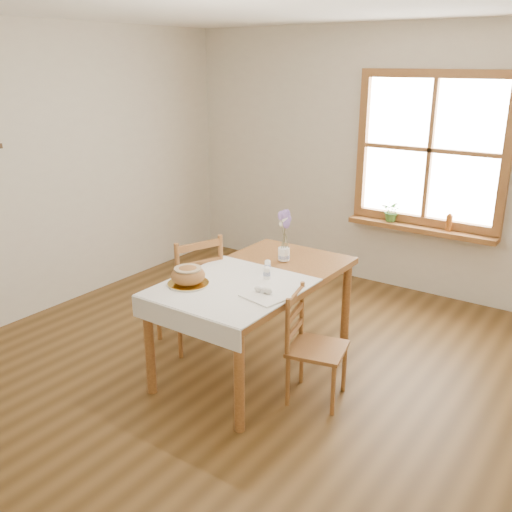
{
  "coord_description": "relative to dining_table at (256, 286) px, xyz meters",
  "views": [
    {
      "loc": [
        2.26,
        -2.92,
        2.26
      ],
      "look_at": [
        0.0,
        0.3,
        0.9
      ],
      "focal_mm": 40.0,
      "sensor_mm": 36.0,
      "label": 1
    }
  ],
  "objects": [
    {
      "name": "ground",
      "position": [
        0.0,
        -0.3,
        -0.66
      ],
      "size": [
        5.0,
        5.0,
        0.0
      ],
      "primitive_type": "plane",
      "color": "brown",
      "rests_on": "ground"
    },
    {
      "name": "room_walls",
      "position": [
        0.0,
        -0.3,
        1.04
      ],
      "size": [
        4.6,
        5.1,
        2.65
      ],
      "color": "beige",
      "rests_on": "ground"
    },
    {
      "name": "window",
      "position": [
        0.5,
        2.17,
        0.79
      ],
      "size": [
        1.46,
        0.08,
        1.46
      ],
      "color": "#9F6531",
      "rests_on": "ground"
    },
    {
      "name": "window_sill",
      "position": [
        0.5,
        2.1,
        0.03
      ],
      "size": [
        1.46,
        0.2,
        0.05
      ],
      "color": "#9F6531",
      "rests_on": "ground"
    },
    {
      "name": "dining_table",
      "position": [
        0.0,
        0.0,
        0.0
      ],
      "size": [
        0.9,
        1.6,
        0.75
      ],
      "color": "#9F6531",
      "rests_on": "ground"
    },
    {
      "name": "table_linen",
      "position": [
        0.0,
        -0.3,
        0.09
      ],
      "size": [
        0.91,
        0.99,
        0.01
      ],
      "primitive_type": "cube",
      "color": "white",
      "rests_on": "dining_table"
    },
    {
      "name": "chair_left",
      "position": [
        -0.68,
        0.0,
        -0.19
      ],
      "size": [
        0.59,
        0.58,
        0.96
      ],
      "primitive_type": null,
      "rotation": [
        0.0,
        0.0,
        -1.92
      ],
      "color": "#9F6531",
      "rests_on": "ground"
    },
    {
      "name": "chair_right",
      "position": [
        0.61,
        -0.13,
        -0.27
      ],
      "size": [
        0.46,
        0.45,
        0.79
      ],
      "primitive_type": null,
      "rotation": [
        0.0,
        0.0,
        1.8
      ],
      "color": "#9F6531",
      "rests_on": "ground"
    },
    {
      "name": "bread_plate",
      "position": [
        -0.27,
        -0.45,
        0.1
      ],
      "size": [
        0.37,
        0.37,
        0.02
      ],
      "primitive_type": "cylinder",
      "rotation": [
        0.0,
        0.0,
        0.38
      ],
      "color": "white",
      "rests_on": "table_linen"
    },
    {
      "name": "bread_loaf",
      "position": [
        -0.27,
        -0.45,
        0.18
      ],
      "size": [
        0.24,
        0.24,
        0.13
      ],
      "primitive_type": "ellipsoid",
      "color": "olive",
      "rests_on": "bread_plate"
    },
    {
      "name": "egg_napkin",
      "position": [
        0.3,
        -0.33,
        0.1
      ],
      "size": [
        0.32,
        0.28,
        0.01
      ],
      "primitive_type": "cube",
      "rotation": [
        0.0,
        0.0,
        -0.21
      ],
      "color": "white",
      "rests_on": "table_linen"
    },
    {
      "name": "eggs",
      "position": [
        0.3,
        -0.33,
        0.13
      ],
      "size": [
        0.25,
        0.23,
        0.05
      ],
      "primitive_type": null,
      "rotation": [
        0.0,
        0.0,
        -0.21
      ],
      "color": "white",
      "rests_on": "egg_napkin"
    },
    {
      "name": "salt_shaker",
      "position": [
        0.12,
        -0.04,
        0.14
      ],
      "size": [
        0.06,
        0.06,
        0.1
      ],
      "primitive_type": "cylinder",
      "rotation": [
        0.0,
        0.0,
        -0.09
      ],
      "color": "white",
      "rests_on": "table_linen"
    },
    {
      "name": "pepper_shaker",
      "position": [
        0.03,
        0.11,
        0.14
      ],
      "size": [
        0.05,
        0.05,
        0.09
      ],
      "primitive_type": "cylinder",
      "rotation": [
        0.0,
        0.0,
        0.17
      ],
      "color": "white",
      "rests_on": "table_linen"
    },
    {
      "name": "flower_vase",
      "position": [
        0.0,
        0.38,
        0.14
      ],
      "size": [
        0.12,
        0.12,
        0.1
      ],
      "primitive_type": "cylinder",
      "rotation": [
        0.0,
        0.0,
        0.37
      ],
      "color": "white",
      "rests_on": "dining_table"
    },
    {
      "name": "lavender_bouquet",
      "position": [
        0.0,
        0.38,
        0.34
      ],
      "size": [
        0.16,
        0.16,
        0.3
      ],
      "primitive_type": null,
      "color": "#7E60AA",
      "rests_on": "flower_vase"
    },
    {
      "name": "potted_plant",
      "position": [
        0.2,
        2.1,
        0.13
      ],
      "size": [
        0.21,
        0.23,
        0.17
      ],
      "primitive_type": "imported",
      "rotation": [
        0.0,
        0.0,
        -0.06
      ],
      "color": "#407930",
      "rests_on": "window_sill"
    },
    {
      "name": "amber_bottle",
      "position": [
        0.77,
        2.1,
        0.14
      ],
      "size": [
        0.06,
        0.06,
        0.17
      ],
      "primitive_type": "cylinder",
      "rotation": [
        0.0,
        0.0,
        -0.06
      ],
      "color": "#A3571E",
      "rests_on": "window_sill"
    }
  ]
}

